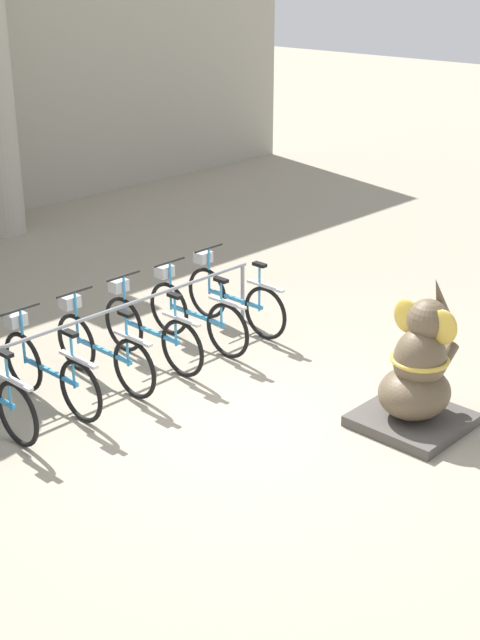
{
  "coord_description": "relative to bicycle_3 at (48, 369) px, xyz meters",
  "views": [
    {
      "loc": [
        -5.79,
        -5.36,
        4.4
      ],
      "look_at": [
        0.2,
        0.3,
        1.0
      ],
      "focal_mm": 50.0,
      "sensor_mm": 36.0,
      "label": 1
    }
  ],
  "objects": [
    {
      "name": "ground_plane",
      "position": [
        1.09,
        -1.82,
        -0.4
      ],
      "size": [
        60.0,
        60.0,
        0.0
      ],
      "primitive_type": "plane",
      "color": "#9E937F"
    },
    {
      "name": "bike_rack",
      "position": [
        0.35,
        0.13,
        0.24
      ],
      "size": [
        5.56,
        0.05,
        0.77
      ],
      "color": "gray",
      "rests_on": "ground_plane"
    },
    {
      "name": "bicycle_3",
      "position": [
        0.0,
        0.0,
        0.0
      ],
      "size": [
        0.48,
        1.68,
        0.96
      ],
      "color": "black",
      "rests_on": "ground_plane"
    },
    {
      "name": "bicycle_4",
      "position": [
        0.71,
        0.01,
        0.0
      ],
      "size": [
        0.48,
        1.68,
        0.96
      ],
      "color": "black",
      "rests_on": "ground_plane"
    },
    {
      "name": "bicycle_5",
      "position": [
        1.42,
        0.02,
        0.0
      ],
      "size": [
        0.48,
        1.68,
        0.96
      ],
      "color": "black",
      "rests_on": "ground_plane"
    },
    {
      "name": "bicycle_6",
      "position": [
        2.12,
        0.01,
        0.0
      ],
      "size": [
        0.48,
        1.68,
        0.96
      ],
      "color": "black",
      "rests_on": "ground_plane"
    },
    {
      "name": "bicycle_7",
      "position": [
        2.83,
        0.05,
        0.0
      ],
      "size": [
        0.48,
        1.68,
        0.96
      ],
      "color": "black",
      "rests_on": "ground_plane"
    },
    {
      "name": "elephant_statue",
      "position": [
        2.27,
        -3.02,
        0.13
      ],
      "size": [
        1.01,
        1.01,
        1.54
      ],
      "color": "#4C4742",
      "rests_on": "ground_plane"
    }
  ]
}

